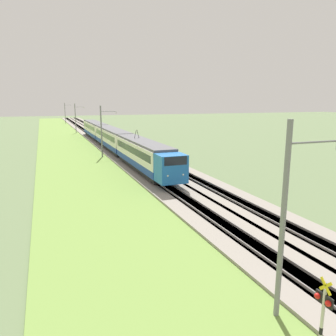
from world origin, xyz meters
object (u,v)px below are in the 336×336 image
Objects in this scene: catenary_mast_far at (76,118)px; passenger_train at (112,138)px; catenary_mast_near at (284,221)px; catenary_mast_distant at (65,113)px; catenary_mast_mid at (102,131)px; crossing_signal_aux at (322,313)px.

passenger_train is at bearing -175.41° from catenary_mast_far.
catenary_mast_distant is at bearing -0.00° from catenary_mast_near.
catenary_mast_far is at bearing 180.00° from catenary_mast_distant.
catenary_mast_near is 1.01× the size of catenary_mast_mid.
catenary_mast_distant reaches higher than passenger_train.
crossing_signal_aux is 43.95m from catenary_mast_mid.
passenger_train is 7.36× the size of catenary_mast_mid.
catenary_mast_mid reaches higher than passenger_train.
crossing_signal_aux is (-50.37, 3.13, -0.48)m from passenger_train.
catenary_mast_far reaches higher than crossing_signal_aux.
catenary_mast_distant is (76.37, 2.81, 1.75)m from passenger_train.
catenary_mast_near reaches higher than passenger_train.
passenger_train is at bearing -3.36° from catenary_mast_near.
catenary_mast_distant is (41.42, -0.00, -0.02)m from catenary_mast_far.
passenger_train is at bearing -177.89° from catenary_mast_distant.
passenger_train is 18.91× the size of crossing_signal_aux.
catenary_mast_far is (85.31, -0.32, 2.25)m from crossing_signal_aux.
catenary_mast_far reaches higher than passenger_train.
catenary_mast_mid is at bearing -23.45° from passenger_train.
catenary_mast_mid reaches higher than crossing_signal_aux.
crossing_signal_aux is 0.39× the size of catenary_mast_distant.
catenary_mast_near is at bearing 180.00° from catenary_mast_mid.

